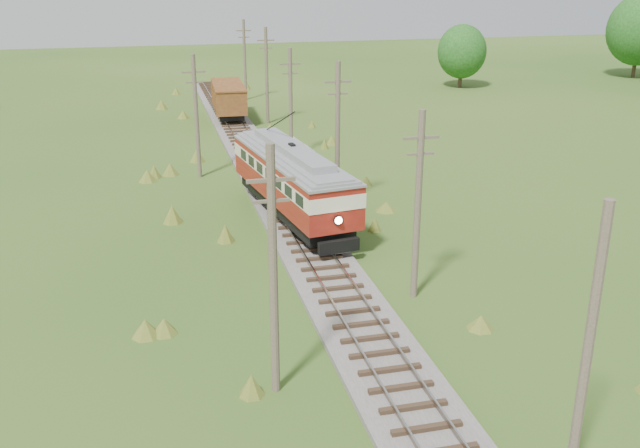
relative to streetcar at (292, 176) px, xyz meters
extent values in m
cube|color=#605B54|center=(0.00, 4.89, -2.68)|extent=(3.60, 96.00, 0.25)
cube|color=#726659|center=(-0.72, 4.89, -2.32)|extent=(0.08, 96.00, 0.17)
cube|color=#726659|center=(0.72, 4.89, -2.32)|extent=(0.08, 96.00, 0.17)
cube|color=#2D2116|center=(0.00, 4.89, -2.47)|extent=(2.40, 96.00, 0.16)
cube|color=black|center=(0.00, 0.00, -1.75)|extent=(4.34, 12.29, 0.49)
cube|color=maroon|center=(0.00, 0.00, -0.66)|extent=(4.94, 13.40, 1.20)
cube|color=#F1EBC5|center=(0.00, 0.00, 0.32)|extent=(4.98, 13.47, 0.76)
cube|color=black|center=(0.00, 0.00, 0.32)|extent=(4.93, 12.89, 0.60)
cube|color=maroon|center=(0.00, 0.00, 0.87)|extent=(4.94, 13.40, 0.33)
cube|color=gray|center=(0.00, 0.00, 1.23)|extent=(5.02, 13.54, 0.41)
cube|color=gray|center=(0.00, 0.00, 1.60)|extent=(2.80, 9.91, 0.44)
sphere|color=#FFF2BF|center=(0.97, -6.55, -0.50)|extent=(0.39, 0.39, 0.39)
cylinder|color=black|center=(-0.29, 1.94, 2.83)|extent=(0.81, 5.04, 2.10)
cylinder|color=black|center=(-0.08, -5.02, -1.81)|extent=(0.26, 0.88, 0.87)
cylinder|color=black|center=(1.54, -4.78, -1.81)|extent=(0.26, 0.88, 0.87)
cylinder|color=black|center=(-1.54, 4.78, -1.81)|extent=(0.26, 0.88, 0.87)
cylinder|color=black|center=(0.08, 5.02, -1.81)|extent=(0.26, 0.88, 0.87)
cube|color=black|center=(0.00, 30.14, -1.86)|extent=(2.63, 7.90, 0.54)
cube|color=#622F17|center=(0.00, 30.14, -0.51)|extent=(3.23, 8.80, 2.17)
cube|color=#622F17|center=(0.00, 30.14, 0.63)|extent=(3.29, 8.97, 0.13)
cylinder|color=black|center=(-0.94, 27.58, -1.81)|extent=(0.17, 0.87, 0.87)
cylinder|color=black|center=(0.69, 27.50, -1.81)|extent=(0.17, 0.87, 0.87)
cylinder|color=black|center=(-0.69, 32.78, -1.81)|extent=(0.17, 0.87, 0.87)
cylinder|color=black|center=(0.94, 32.70, -1.81)|extent=(0.17, 0.87, 0.87)
cone|color=gray|center=(3.46, 17.20, -2.18)|extent=(3.33, 3.33, 1.25)
cone|color=gray|center=(4.29, 16.16, -2.44)|extent=(1.87, 1.87, 0.73)
cylinder|color=brown|center=(3.10, -24.11, 1.60)|extent=(0.30, 0.30, 8.80)
cylinder|color=brown|center=(3.30, -11.11, 1.50)|extent=(0.30, 0.30, 8.60)
cube|color=brown|center=(3.30, -11.11, 4.60)|extent=(1.60, 0.12, 0.12)
cube|color=brown|center=(3.30, -11.11, 3.90)|extent=(1.20, 0.10, 0.10)
cylinder|color=brown|center=(3.20, 1.89, 1.70)|extent=(0.30, 0.30, 9.00)
cube|color=brown|center=(3.20, 1.89, 5.00)|extent=(1.60, 0.12, 0.12)
cube|color=brown|center=(3.20, 1.89, 4.30)|extent=(1.20, 0.10, 0.10)
cylinder|color=brown|center=(3.00, 14.89, 1.40)|extent=(0.30, 0.30, 8.40)
cube|color=brown|center=(3.00, 14.89, 4.40)|extent=(1.60, 0.12, 0.12)
cube|color=brown|center=(3.00, 14.89, 3.70)|extent=(1.20, 0.10, 0.10)
cylinder|color=brown|center=(3.40, 27.89, 1.65)|extent=(0.30, 0.30, 8.90)
cube|color=brown|center=(3.40, 27.89, 4.90)|extent=(1.60, 0.12, 0.12)
cube|color=brown|center=(3.40, 27.89, 4.20)|extent=(1.20, 0.10, 0.10)
cylinder|color=brown|center=(3.20, 40.89, 1.55)|extent=(0.30, 0.30, 8.70)
cube|color=brown|center=(3.20, 40.89, 4.70)|extent=(1.60, 0.12, 0.12)
cube|color=brown|center=(3.20, 40.89, 4.00)|extent=(1.20, 0.10, 0.10)
cylinder|color=brown|center=(-4.20, -17.11, 1.70)|extent=(0.30, 0.30, 9.00)
cube|color=brown|center=(-4.20, -17.11, 5.00)|extent=(1.60, 0.12, 0.12)
cube|color=brown|center=(-4.20, -17.11, 4.30)|extent=(1.20, 0.10, 0.10)
cylinder|color=brown|center=(-4.50, 10.89, 1.50)|extent=(0.30, 0.30, 8.60)
cube|color=brown|center=(-4.50, 10.89, 4.60)|extent=(1.60, 0.12, 0.12)
cube|color=brown|center=(-4.50, 10.89, 3.90)|extent=(1.20, 0.10, 0.10)
cylinder|color=#38281C|center=(56.00, 44.89, -1.00)|extent=(0.50, 0.50, 3.60)
ellipsoid|color=#154514|center=(56.00, 44.89, 3.40)|extent=(8.40, 8.40, 9.24)
cylinder|color=#38281C|center=(30.00, 42.89, -1.54)|extent=(0.50, 0.50, 2.52)
ellipsoid|color=#154514|center=(30.00, 42.89, 1.54)|extent=(5.88, 5.88, 6.47)
camera|label=1|loc=(-7.92, -38.68, 11.48)|focal=40.00mm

